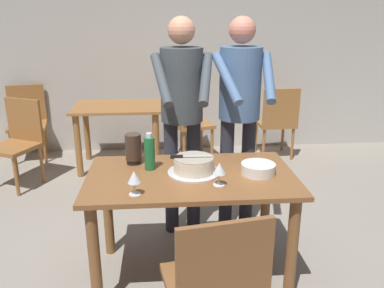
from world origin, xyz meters
TOP-DOWN VIEW (x-y plane):
  - ground_plane at (0.00, 0.00)m, footprint 14.00×14.00m
  - back_wall at (0.00, 2.82)m, footprint 10.00×0.12m
  - main_dining_table at (0.00, 0.00)m, footprint 1.33×0.78m
  - cake_on_platter at (0.02, 0.02)m, footprint 0.34×0.34m
  - cake_knife at (-0.05, 0.02)m, footprint 0.27×0.03m
  - plate_stack at (0.43, -0.02)m, footprint 0.22×0.22m
  - wine_glass_near at (0.16, -0.18)m, footprint 0.08×0.08m
  - wine_glass_far at (-0.34, -0.27)m, footprint 0.08×0.08m
  - water_bottle at (-0.26, 0.12)m, footprint 0.07×0.07m
  - hurricane_lamp at (-0.38, 0.23)m, footprint 0.11×0.11m
  - person_cutting_cake at (-0.02, 0.60)m, footprint 0.47×0.55m
  - person_standing_beside at (0.43, 0.63)m, footprint 0.47×0.56m
  - chair_near_side at (0.06, -0.76)m, footprint 0.51×0.51m
  - background_table at (-0.67, 2.12)m, footprint 1.00×0.70m
  - background_chair_0 at (1.24, 2.28)m, footprint 0.45×0.45m
  - background_chair_1 at (0.13, 2.35)m, footprint 0.54×0.54m
  - background_chair_2 at (-1.84, 2.54)m, footprint 0.52×0.52m
  - background_chair_3 at (-1.68, 1.70)m, footprint 0.59×0.59m

SIDE VIEW (x-z plane):
  - ground_plane at x=0.00m, z-range 0.00..0.00m
  - chair_near_side at x=0.06m, z-range 0.04..0.94m
  - background_chair_0 at x=1.24m, z-range 0.04..0.94m
  - background_chair_1 at x=0.13m, z-range 0.04..0.94m
  - background_chair_2 at x=-1.84m, z-range 0.04..0.94m
  - background_chair_3 at x=-1.68m, z-range 0.04..0.94m
  - background_table at x=-0.67m, z-range 0.21..0.95m
  - main_dining_table at x=0.00m, z-range 0.24..0.99m
  - plate_stack at x=0.43m, z-range 0.75..0.82m
  - cake_on_platter at x=0.02m, z-range 0.75..0.86m
  - wine_glass_near at x=0.16m, z-range 0.78..0.92m
  - wine_glass_far at x=-0.34m, z-range 0.78..0.92m
  - hurricane_lamp at x=-0.38m, z-range 0.75..0.96m
  - water_bottle at x=-0.26m, z-range 0.74..0.99m
  - cake_knife at x=-0.05m, z-range 0.86..0.88m
  - person_cutting_cake at x=-0.02m, z-range 0.22..1.94m
  - person_standing_beside at x=0.43m, z-range 0.22..1.94m
  - back_wall at x=0.00m, z-range 0.00..2.70m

